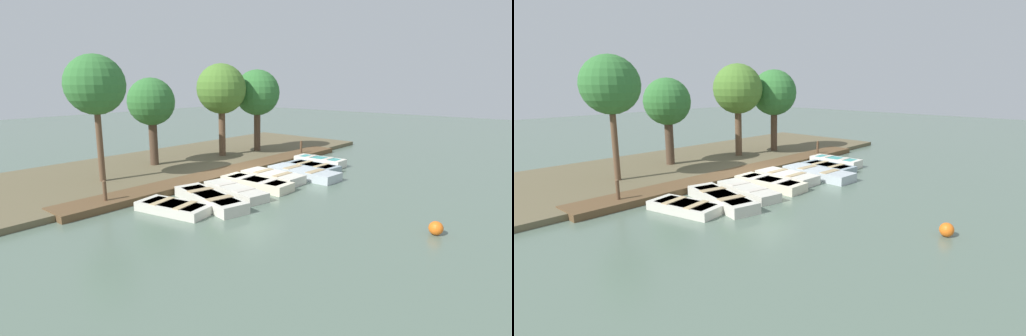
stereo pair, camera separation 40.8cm
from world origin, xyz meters
The scene contains 18 objects.
ground_plane centered at (0.00, 0.00, 0.00)m, with size 80.00×80.00×0.00m, color #566B5B.
shore_bank centered at (-5.00, 0.00, 0.11)m, with size 8.00×24.00×0.22m.
dock_walkway centered at (-1.28, 0.00, 0.13)m, with size 1.40×16.78×0.26m.
rowboat_0 centered at (1.10, -5.34, 0.16)m, with size 2.78×1.59×0.34m.
rowboat_1 centered at (1.41, -3.95, 0.21)m, with size 3.65×1.77×0.41m.
rowboat_2 centered at (1.33, -2.52, 0.18)m, with size 3.18×1.50×0.37m.
rowboat_3 centered at (1.21, -1.08, 0.19)m, with size 3.17×1.16×0.39m.
rowboat_4 centered at (1.06, 0.21, 0.21)m, with size 2.83×1.28×0.41m.
rowboat_5 centered at (1.71, 1.72, 0.21)m, with size 3.45×1.38×0.41m.
rowboat_6 centered at (1.22, 3.26, 0.17)m, with size 2.70×1.35×0.34m.
rowboat_7 centered at (0.86, 4.53, 0.22)m, with size 2.69×0.99×0.44m.
mooring_post_near centered at (-1.14, -6.58, 0.50)m, with size 0.13×0.13×1.00m.
mooring_post_far centered at (-1.14, 5.72, 0.50)m, with size 0.13×0.13×1.00m.
buoy centered at (8.57, -1.72, 0.21)m, with size 0.41×0.41×0.41m.
park_tree_far_left centered at (-3.98, -5.09, 4.20)m, with size 2.44×2.44×5.46m.
park_tree_left centered at (-5.12, -1.62, 3.31)m, with size 2.33×2.33×4.55m.
park_tree_center centered at (-4.30, 2.43, 3.91)m, with size 2.74×2.74×5.33m.
park_tree_right centered at (-3.83, 4.95, 3.65)m, with size 2.68×2.68×5.04m.
Camera 2 is at (11.95, -13.20, 4.41)m, focal length 28.00 mm.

